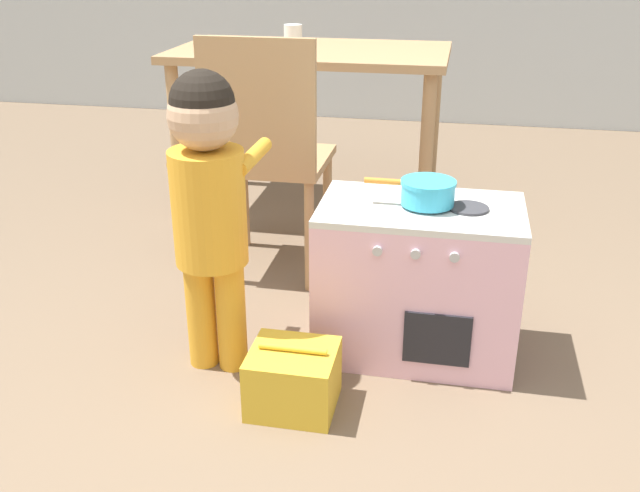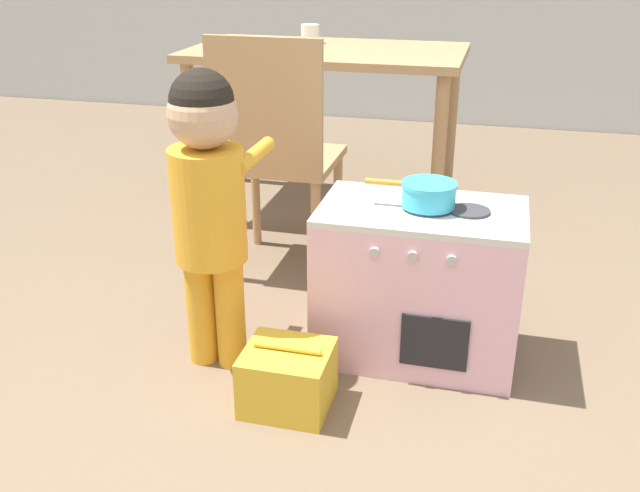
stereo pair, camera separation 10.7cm
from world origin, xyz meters
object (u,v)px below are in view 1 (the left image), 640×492
object	(u,v)px
toy_pot	(427,191)
cup_on_table	(293,34)
dining_chair_near	(267,152)
child_figure	(208,190)
dining_table	(311,72)
play_kitchen	(417,280)
toy_basket	(293,379)

from	to	relation	value
toy_pot	cup_on_table	size ratio (longest dim) A/B	3.20
toy_pot	dining_chair_near	xyz separation A→B (m)	(-0.61, 0.44, -0.04)
cup_on_table	child_figure	bearing A→B (deg)	-85.70
dining_table	toy_pot	bearing A→B (deg)	-63.28
play_kitchen	dining_table	distance (m)	1.39
dining_chair_near	play_kitchen	bearing A→B (deg)	-36.77
play_kitchen	child_figure	world-z (taller)	child_figure
toy_pot	dining_table	xyz separation A→B (m)	(-0.60, 1.19, 0.12)
toy_basket	dining_table	xyz separation A→B (m)	(-0.28, 1.56, 0.56)
toy_basket	dining_chair_near	size ratio (longest dim) A/B	0.26
toy_pot	toy_basket	size ratio (longest dim) A/B	1.13
cup_on_table	toy_pot	bearing A→B (deg)	-61.78
child_figure	cup_on_table	xyz separation A→B (m)	(-0.12, 1.54, 0.23)
dining_table	cup_on_table	xyz separation A→B (m)	(-0.12, 0.14, 0.15)
play_kitchen	toy_pot	distance (m)	0.29
toy_basket	cup_on_table	bearing A→B (deg)	102.94
toy_basket	dining_chair_near	world-z (taller)	dining_chair_near
dining_table	dining_chair_near	size ratio (longest dim) A/B	1.33
child_figure	cup_on_table	bearing A→B (deg)	94.30
child_figure	toy_basket	distance (m)	0.58
toy_pot	cup_on_table	bearing A→B (deg)	118.22
play_kitchen	toy_pot	size ratio (longest dim) A/B	2.25
play_kitchen	child_figure	xyz separation A→B (m)	(-0.59, -0.21, 0.33)
toy_basket	dining_chair_near	xyz separation A→B (m)	(-0.28, 0.82, 0.40)
play_kitchen	dining_chair_near	world-z (taller)	dining_chair_near
dining_chair_near	cup_on_table	bearing A→B (deg)	96.97
dining_chair_near	dining_table	bearing A→B (deg)	89.40
child_figure	cup_on_table	distance (m)	1.56
toy_pot	toy_basket	bearing A→B (deg)	-130.71
child_figure	dining_table	size ratio (longest dim) A/B	0.74
child_figure	dining_table	xyz separation A→B (m)	(0.00, 1.39, 0.08)
play_kitchen	dining_table	size ratio (longest dim) A/B	0.50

